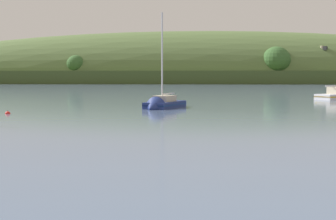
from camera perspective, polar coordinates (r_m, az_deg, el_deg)
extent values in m
cube|color=#3C4E24|center=(204.49, 1.38, 4.09)|extent=(429.16, 90.91, 5.33)
ellipsoid|color=#56703D|center=(222.56, 3.87, 3.41)|extent=(345.67, 97.14, 49.31)
sphere|color=#38602D|center=(201.72, -11.39, 5.57)|extent=(8.09, 8.09, 8.09)
sphere|color=#38602D|center=(199.37, 13.32, 5.97)|extent=(12.19, 12.19, 12.19)
cube|color=#4C4C51|center=(207.27, 18.52, 3.41)|extent=(4.39, 4.39, 2.00)
cylinder|color=#BCB293|center=(207.34, 18.58, 5.64)|extent=(1.41, 1.41, 14.14)
cylinder|color=#BCB293|center=(208.71, 17.78, 7.28)|extent=(6.50, 5.89, 0.78)
cube|color=#333338|center=(207.10, 18.99, 7.28)|extent=(2.27, 2.33, 1.70)
cube|color=navy|center=(48.36, -0.36, 0.43)|extent=(4.85, 6.33, 1.08)
cone|color=navy|center=(45.72, -1.92, 0.20)|extent=(2.73, 2.37, 2.31)
cube|color=navy|center=(48.34, -0.36, 0.71)|extent=(4.87, 6.34, 0.13)
cube|color=#BCB299|center=(48.18, -0.43, 1.44)|extent=(2.67, 3.10, 0.64)
cylinder|color=silver|center=(47.62, -0.74, 6.58)|extent=(0.17, 0.17, 9.23)
cylinder|color=silver|center=(49.02, 0.04, 2.03)|extent=(1.55, 2.80, 0.13)
cylinder|color=silver|center=(69.46, 19.95, 2.84)|extent=(3.44, 2.33, 0.15)
sphere|color=red|center=(43.17, -19.31, -0.45)|extent=(0.46, 0.46, 0.46)
cylinder|color=black|center=(43.15, -19.32, -0.09)|extent=(0.04, 0.04, 0.08)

